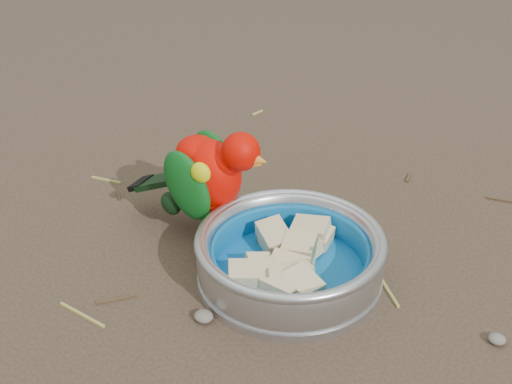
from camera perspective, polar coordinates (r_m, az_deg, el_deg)
The scene contains 6 objects.
ground at distance 0.82m, azimuth 4.21°, elevation -8.12°, with size 60.00×60.00×0.00m, color #433327.
food_bowl at distance 0.84m, azimuth 2.70°, elevation -6.61°, with size 0.22×0.22×0.02m, color #B2B2BA.
bowl_wall at distance 0.82m, azimuth 2.75°, elevation -4.94°, with size 0.22×0.22×0.04m, color #B2B2BA, non-canonical shape.
fruit_wedges at distance 0.82m, azimuth 2.74°, elevation -5.34°, with size 0.13×0.13×0.03m, color beige, non-canonical shape.
lory_parrot at distance 0.88m, azimuth -3.71°, elevation 0.68°, with size 0.09×0.18×0.15m, color #D30800, non-canonical shape.
ground_debris at distance 0.90m, azimuth 5.03°, elevation -3.95°, with size 0.90×0.80×0.01m, color #A79A4A, non-canonical shape.
Camera 1 is at (0.23, -0.60, 0.52)m, focal length 50.00 mm.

